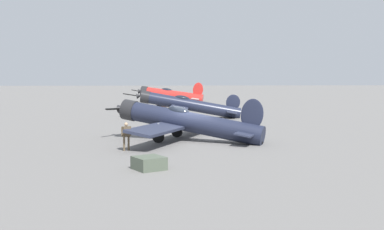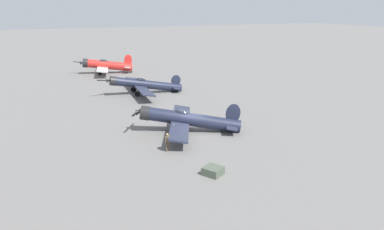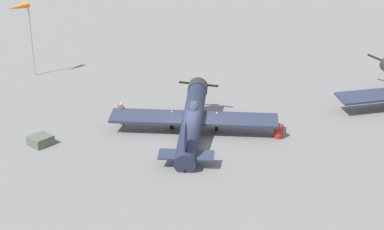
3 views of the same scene
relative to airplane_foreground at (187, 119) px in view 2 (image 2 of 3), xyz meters
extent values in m
plane|color=slate|center=(0.47, -0.22, -1.34)|extent=(400.00, 400.00, 0.00)
cylinder|color=#1E2338|center=(0.47, -0.22, -0.05)|extent=(9.68, 5.45, 2.81)
cylinder|color=#232326|center=(-3.87, 1.79, 0.67)|extent=(1.62, 1.79, 1.58)
cone|color=#232326|center=(-4.46, 2.07, 0.76)|extent=(0.83, 0.82, 0.68)
cube|color=black|center=(-4.59, 2.13, 0.76)|extent=(1.87, 2.62, 0.20)
ellipsoid|color=black|center=(-0.44, 0.20, 0.67)|extent=(1.94, 1.44, 0.92)
cube|color=#282D42|center=(-0.62, 0.29, -0.24)|extent=(6.52, 11.27, 0.45)
ellipsoid|color=#1E2338|center=(4.26, -1.98, 0.62)|extent=(1.67, 0.86, 2.25)
cube|color=#282D42|center=(4.08, -1.89, -0.57)|extent=(2.43, 3.55, 0.26)
cylinder|color=#999BA0|center=(-1.82, -0.89, -0.48)|extent=(0.14, 0.14, 0.92)
cylinder|color=black|center=(-1.82, -0.89, -0.94)|extent=(0.81, 0.52, 0.80)
cylinder|color=#999BA0|center=(-0.50, 1.97, -0.48)|extent=(0.14, 0.14, 0.92)
cylinder|color=black|center=(-0.50, 1.97, -0.94)|extent=(0.81, 0.52, 0.80)
cylinder|color=black|center=(4.80, -2.23, -1.20)|extent=(0.30, 0.21, 0.28)
cylinder|color=#1E2338|center=(1.60, 18.11, 0.01)|extent=(10.54, 2.11, 3.03)
cylinder|color=#232326|center=(-3.39, 18.53, 0.89)|extent=(1.23, 1.42, 1.47)
cone|color=#232326|center=(-4.03, 18.58, 1.01)|extent=(0.68, 0.61, 0.64)
cube|color=black|center=(-4.18, 18.59, 1.01)|extent=(3.10, 1.33, 0.63)
ellipsoid|color=black|center=(0.57, 18.20, 0.72)|extent=(1.85, 0.91, 0.97)
cube|color=#282D42|center=(0.36, 18.21, -0.11)|extent=(2.85, 13.15, 0.48)
ellipsoid|color=#1E2338|center=(5.96, 17.74, 0.32)|extent=(1.78, 0.27, 1.92)
cube|color=#282D42|center=(5.77, 17.76, -0.68)|extent=(1.38, 3.48, 0.29)
cylinder|color=#999BA0|center=(-0.39, 16.75, -0.41)|extent=(0.14, 0.14, 1.06)
cylinder|color=black|center=(-0.39, 16.75, -0.94)|extent=(0.81, 0.27, 0.80)
cylinder|color=#999BA0|center=(-0.14, 19.78, -0.41)|extent=(0.14, 0.14, 1.06)
cylinder|color=black|center=(-0.14, 19.78, -0.94)|extent=(0.81, 0.27, 0.80)
cylinder|color=black|center=(6.59, 17.69, -1.20)|extent=(0.29, 0.12, 0.28)
cylinder|color=red|center=(-0.06, 37.46, 0.25)|extent=(9.21, 3.49, 2.69)
cylinder|color=#232326|center=(-4.24, 38.39, 0.80)|extent=(1.45, 1.88, 1.78)
cone|color=#232326|center=(-4.88, 38.54, 0.89)|extent=(0.77, 0.82, 0.76)
cube|color=black|center=(-5.02, 38.57, 0.89)|extent=(2.44, 2.14, 0.46)
ellipsoid|color=black|center=(-0.94, 37.66, 1.03)|extent=(1.90, 1.13, 0.89)
cube|color=#BCB7B2|center=(-1.11, 37.70, -0.04)|extent=(4.53, 11.97, 0.43)
ellipsoid|color=red|center=(3.62, 36.65, 1.14)|extent=(1.74, 0.50, 2.30)
cube|color=#BCB7B2|center=(3.42, 36.69, -0.12)|extent=(1.82, 3.56, 0.24)
cylinder|color=#999BA0|center=(-2.00, 36.18, -0.38)|extent=(0.14, 0.14, 1.12)
cylinder|color=black|center=(-2.00, 36.18, -0.94)|extent=(0.82, 0.37, 0.80)
cylinder|color=#999BA0|center=(-1.27, 39.45, -0.38)|extent=(0.14, 0.14, 1.12)
cylinder|color=black|center=(-1.27, 39.45, -0.94)|extent=(0.82, 0.37, 0.80)
cylinder|color=black|center=(4.14, 36.53, -1.20)|extent=(0.30, 0.16, 0.28)
cylinder|color=brown|center=(-3.57, -3.99, -0.91)|extent=(0.12, 0.12, 0.85)
cylinder|color=brown|center=(-3.82, -4.15, -0.91)|extent=(0.12, 0.12, 0.85)
cube|color=brown|center=(-3.70, -4.07, -0.19)|extent=(0.51, 0.44, 0.60)
sphere|color=tan|center=(-3.70, -4.07, 0.24)|extent=(0.22, 0.22, 0.22)
cylinder|color=brown|center=(-3.46, -3.92, -0.17)|extent=(0.09, 0.09, 0.57)
cylinder|color=brown|center=(-3.94, -4.23, -0.17)|extent=(0.09, 0.09, 0.57)
cube|color=#4C5647|center=(-2.18, -9.92, -1.03)|extent=(1.80, 1.82, 0.62)
cylinder|color=maroon|center=(2.13, 5.46, -0.88)|extent=(0.66, 0.66, 0.92)
torus|color=maroon|center=(2.13, 5.46, -0.70)|extent=(0.70, 0.70, 0.04)
torus|color=maroon|center=(2.13, 5.46, -1.06)|extent=(0.70, 0.70, 0.04)
camera|label=1|loc=(-1.51, -32.20, 3.08)|focal=44.24mm
camera|label=2|loc=(-14.11, -32.17, 11.03)|focal=33.69mm
camera|label=3|loc=(33.52, -12.12, 14.44)|focal=53.24mm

